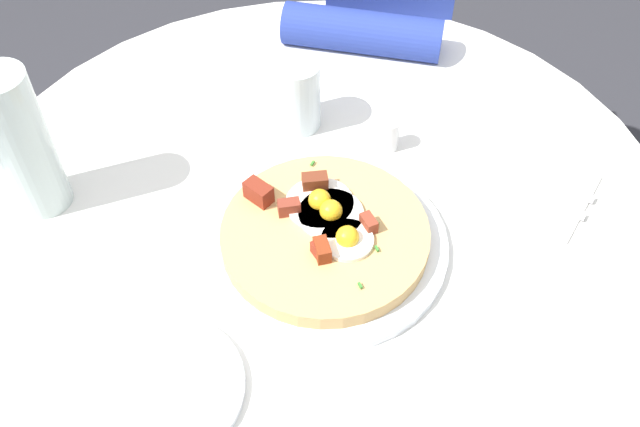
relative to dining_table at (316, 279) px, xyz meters
name	(u,v)px	position (x,y,z in m)	size (l,w,h in m)	color
dining_table	(316,279)	(0.00, 0.00, 0.00)	(0.97, 0.97, 0.75)	silver
person_seated	(378,67)	(0.62, -0.11, -0.07)	(0.52, 0.32, 1.14)	#2D2D33
pizza_plate	(325,244)	(-0.08, -0.02, 0.19)	(0.31, 0.31, 0.01)	white
breakfast_pizza	(325,232)	(-0.07, -0.02, 0.21)	(0.26, 0.26, 0.05)	tan
bread_plate	(162,389)	(-0.28, 0.15, 0.18)	(0.18, 0.18, 0.01)	white
napkin	(525,184)	(0.04, -0.29, 0.18)	(0.17, 0.14, 0.00)	white
fork	(531,174)	(0.06, -0.30, 0.19)	(0.18, 0.01, 0.01)	silver
knife	(521,190)	(0.03, -0.28, 0.19)	(0.18, 0.01, 0.01)	silver
water_glass	(297,95)	(0.16, 0.03, 0.23)	(0.07, 0.07, 0.11)	silver
water_bottle	(22,144)	(-0.01, 0.36, 0.28)	(0.07, 0.07, 0.21)	silver
salt_shaker	(389,135)	(0.11, -0.10, 0.20)	(0.03, 0.03, 0.05)	white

